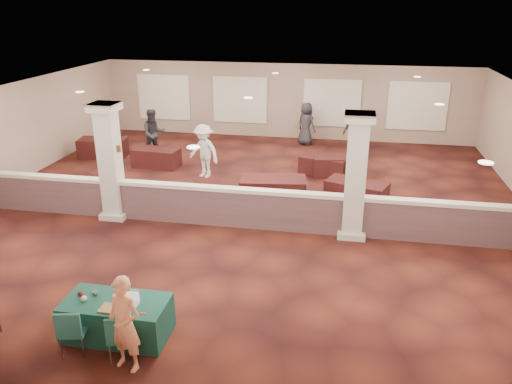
% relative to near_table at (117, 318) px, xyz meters
% --- Properties ---
extents(ground, '(16.00, 16.00, 0.00)m').
position_rel_near_table_xyz_m(ground, '(1.11, 6.44, -0.36)').
color(ground, '#4F1E13').
rests_on(ground, ground).
extents(wall_back, '(16.00, 0.04, 3.20)m').
position_rel_near_table_xyz_m(wall_back, '(1.11, 14.44, 1.24)').
color(wall_back, gray).
rests_on(wall_back, ground).
extents(wall_front, '(16.00, 0.04, 3.20)m').
position_rel_near_table_xyz_m(wall_front, '(1.11, -1.56, 1.24)').
color(wall_front, gray).
rests_on(wall_front, ground).
extents(ceiling, '(16.00, 16.00, 0.02)m').
position_rel_near_table_xyz_m(ceiling, '(1.11, 6.44, 2.84)').
color(ceiling, silver).
rests_on(ceiling, wall_back).
extents(partition_wall, '(15.60, 0.28, 1.10)m').
position_rel_near_table_xyz_m(partition_wall, '(1.11, 4.94, 0.21)').
color(partition_wall, '#53383A').
rests_on(partition_wall, ground).
extents(column_left, '(0.72, 0.72, 3.20)m').
position_rel_near_table_xyz_m(column_left, '(-2.39, 4.94, 1.28)').
color(column_left, beige).
rests_on(column_left, ground).
extents(column_right, '(0.72, 0.72, 3.20)m').
position_rel_near_table_xyz_m(column_right, '(4.11, 4.94, 1.28)').
color(column_right, beige).
rests_on(column_right, ground).
extents(sconce_left, '(0.12, 0.12, 0.18)m').
position_rel_near_table_xyz_m(sconce_left, '(-2.67, 4.94, 1.64)').
color(sconce_left, brown).
rests_on(sconce_left, column_left).
extents(sconce_right, '(0.12, 0.12, 0.18)m').
position_rel_near_table_xyz_m(sconce_right, '(-2.11, 4.94, 1.64)').
color(sconce_right, brown).
rests_on(sconce_right, column_left).
extents(near_table, '(1.86, 0.94, 0.71)m').
position_rel_near_table_xyz_m(near_table, '(0.00, 0.00, 0.00)').
color(near_table, '#0E352F').
rests_on(near_table, ground).
extents(conf_chair_main, '(0.54, 0.54, 0.91)m').
position_rel_near_table_xyz_m(conf_chair_main, '(0.39, -0.64, 0.18)').
color(conf_chair_main, '#1C5054').
rests_on(conf_chair_main, ground).
extents(conf_chair_side, '(0.53, 0.53, 0.89)m').
position_rel_near_table_xyz_m(conf_chair_side, '(-0.50, -0.64, 0.17)').
color(conf_chair_side, '#1C5054').
rests_on(conf_chair_side, ground).
extents(woman, '(0.68, 0.54, 1.67)m').
position_rel_near_table_xyz_m(woman, '(0.53, -0.76, 0.48)').
color(woman, '#F99C6C').
rests_on(woman, ground).
extents(far_table_front_left, '(1.72, 0.96, 0.67)m').
position_rel_near_table_xyz_m(far_table_front_left, '(-2.93, 9.44, -0.02)').
color(far_table_front_left, black).
rests_on(far_table_front_left, ground).
extents(far_table_front_center, '(2.05, 1.22, 0.78)m').
position_rel_near_table_xyz_m(far_table_front_center, '(1.77, 6.74, 0.04)').
color(far_table_front_center, black).
rests_on(far_table_front_center, ground).
extents(far_table_front_right, '(1.93, 1.41, 0.71)m').
position_rel_near_table_xyz_m(far_table_front_right, '(4.22, 7.12, -0.00)').
color(far_table_front_right, black).
rests_on(far_table_front_right, ground).
extents(far_table_back_left, '(1.88, 1.13, 0.72)m').
position_rel_near_table_xyz_m(far_table_back_left, '(-5.39, 10.22, 0.00)').
color(far_table_back_left, black).
rests_on(far_table_back_left, ground).
extents(far_table_back_center, '(1.75, 1.19, 0.65)m').
position_rel_near_table_xyz_m(far_table_back_center, '(3.11, 9.64, -0.03)').
color(far_table_back_center, black).
rests_on(far_table_back_center, ground).
extents(far_table_back_right, '(1.78, 1.06, 0.68)m').
position_rel_near_table_xyz_m(far_table_back_right, '(3.61, 9.64, -0.01)').
color(far_table_back_right, black).
rests_on(far_table_back_right, ground).
extents(attendee_a, '(1.03, 0.94, 1.89)m').
position_rel_near_table_xyz_m(attendee_a, '(-3.37, 10.44, 0.59)').
color(attendee_a, black).
rests_on(attendee_a, ground).
extents(attendee_b, '(1.29, 0.97, 1.83)m').
position_rel_near_table_xyz_m(attendee_b, '(-0.89, 8.69, 0.56)').
color(attendee_b, '#BBBBB6').
rests_on(attendee_b, ground).
extents(attendee_c, '(1.11, 0.99, 1.74)m').
position_rel_near_table_xyz_m(attendee_c, '(4.10, 12.44, 0.51)').
color(attendee_c, black).
rests_on(attendee_c, ground).
extents(attendee_d, '(0.98, 0.88, 1.76)m').
position_rel_near_table_xyz_m(attendee_d, '(2.13, 13.44, 0.53)').
color(attendee_d, black).
rests_on(attendee_d, ground).
extents(laptop_base, '(0.32, 0.23, 0.02)m').
position_rel_near_table_xyz_m(laptop_base, '(0.29, -0.05, 0.36)').
color(laptop_base, silver).
rests_on(laptop_base, near_table).
extents(laptop_screen, '(0.32, 0.01, 0.21)m').
position_rel_near_table_xyz_m(laptop_screen, '(0.29, 0.07, 0.48)').
color(laptop_screen, silver).
rests_on(laptop_screen, near_table).
extents(screen_glow, '(0.29, 0.01, 0.19)m').
position_rel_near_table_xyz_m(screen_glow, '(0.29, 0.06, 0.47)').
color(screen_glow, silver).
rests_on(screen_glow, near_table).
extents(knitting, '(0.39, 0.29, 0.03)m').
position_rel_near_table_xyz_m(knitting, '(0.05, -0.24, 0.37)').
color(knitting, orange).
rests_on(knitting, near_table).
extents(yarn_cream, '(0.11, 0.11, 0.11)m').
position_rel_near_table_xyz_m(yarn_cream, '(-0.54, -0.10, 0.41)').
color(yarn_cream, beige).
rests_on(yarn_cream, near_table).
extents(yarn_red, '(0.10, 0.10, 0.10)m').
position_rel_near_table_xyz_m(yarn_red, '(-0.68, 0.04, 0.40)').
color(yarn_red, maroon).
rests_on(yarn_red, near_table).
extents(yarn_grey, '(0.10, 0.10, 0.10)m').
position_rel_near_table_xyz_m(yarn_grey, '(-0.44, 0.11, 0.41)').
color(yarn_grey, '#4E4E53').
rests_on(yarn_grey, near_table).
extents(scissors, '(0.12, 0.03, 0.01)m').
position_rel_near_table_xyz_m(scissors, '(0.64, -0.27, 0.36)').
color(scissors, red).
rests_on(scissors, near_table).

